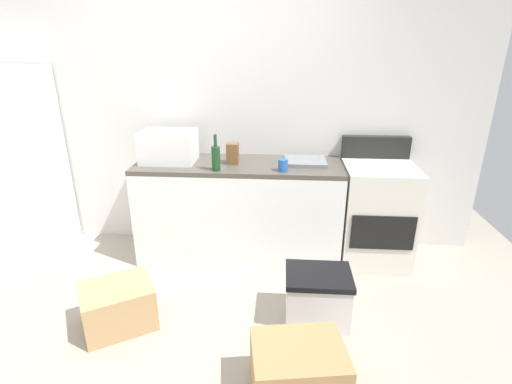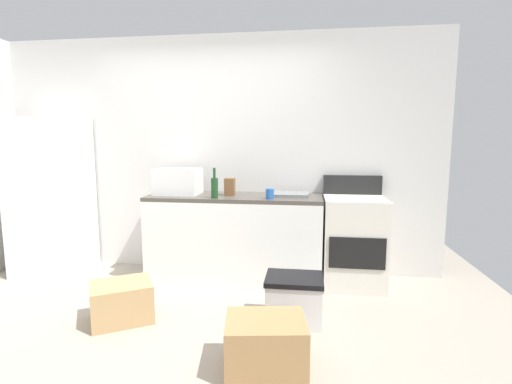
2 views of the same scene
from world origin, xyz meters
TOP-DOWN VIEW (x-y plane):
  - ground_plane at (0.00, 0.00)m, footprint 6.00×6.00m
  - wall_back at (0.00, 1.55)m, footprint 5.00×0.10m
  - kitchen_counter at (0.30, 1.20)m, footprint 1.80×0.60m
  - refrigerator at (-1.75, 1.15)m, footprint 0.68×0.66m
  - stove_oven at (1.52, 1.21)m, footprint 0.60×0.61m
  - microwave at (-0.31, 1.21)m, footprint 0.46×0.34m
  - sink_basin at (0.88, 1.25)m, footprint 0.36×0.32m
  - wine_bottle at (0.14, 0.98)m, footprint 0.07×0.07m
  - coffee_mug at (0.69, 1.00)m, footprint 0.08×0.08m
  - knife_block at (0.25, 1.19)m, footprint 0.10×0.10m
  - cardboard_box_large at (0.80, -0.36)m, footprint 0.56×0.47m
  - cardboard_box_medium at (-0.44, 0.15)m, footprint 0.60×0.57m
  - storage_bin at (0.96, 0.31)m, footprint 0.46×0.36m

SIDE VIEW (x-z plane):
  - ground_plane at x=0.00m, z-range 0.00..0.00m
  - cardboard_box_medium at x=-0.44m, z-range 0.00..0.31m
  - cardboard_box_large at x=0.80m, z-range 0.00..0.34m
  - storage_bin at x=0.96m, z-range 0.00..0.38m
  - kitchen_counter at x=0.30m, z-range 0.00..0.90m
  - stove_oven at x=1.52m, z-range -0.08..1.02m
  - refrigerator at x=-1.75m, z-range 0.00..1.70m
  - sink_basin at x=0.88m, z-range 0.90..0.93m
  - coffee_mug at x=0.69m, z-range 0.90..1.00m
  - knife_block at x=0.25m, z-range 0.90..1.08m
  - wine_bottle at x=0.14m, z-range 0.86..1.16m
  - microwave at x=-0.31m, z-range 0.90..1.17m
  - wall_back at x=0.00m, z-range 0.00..2.60m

